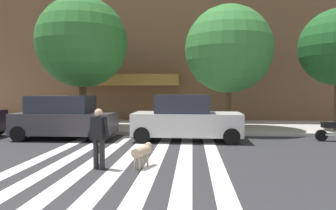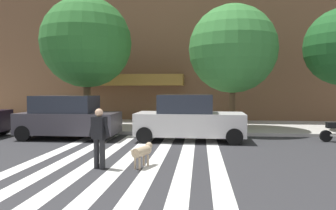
{
  "view_description": "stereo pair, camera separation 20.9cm",
  "coord_description": "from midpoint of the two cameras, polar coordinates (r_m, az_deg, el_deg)",
  "views": [
    {
      "loc": [
        3.37,
        -3.17,
        2.16
      ],
      "look_at": [
        2.73,
        5.32,
        1.74
      ],
      "focal_mm": 34.32,
      "sensor_mm": 36.0,
      "label": 1
    },
    {
      "loc": [
        3.58,
        -3.15,
        2.16
      ],
      "look_at": [
        2.73,
        5.32,
        1.74
      ],
      "focal_mm": 34.32,
      "sensor_mm": 36.0,
      "label": 2
    }
  ],
  "objects": [
    {
      "name": "ground_plane",
      "position": [
        9.93,
        -16.51,
        -9.86
      ],
      "size": [
        160.0,
        160.0,
        0.0
      ],
      "primitive_type": "plane",
      "color": "#2B2B2D"
    },
    {
      "name": "sidewalk_far",
      "position": [
        18.39,
        -6.59,
        -3.71
      ],
      "size": [
        80.0,
        6.0,
        0.15
      ],
      "primitive_type": "cube",
      "color": "#AEAAA2",
      "rests_on": "ground_plane"
    },
    {
      "name": "crosswalk_stripes",
      "position": [
        9.54,
        -8.76,
        -10.27
      ],
      "size": [
        5.85,
        11.18,
        0.01
      ],
      "color": "silver",
      "rests_on": "ground_plane"
    },
    {
      "name": "parked_car_behind_first",
      "position": [
        14.59,
        -18.33,
        -2.18
      ],
      "size": [
        4.23,
        1.94,
        1.88
      ],
      "color": "#3A373E",
      "rests_on": "ground_plane"
    },
    {
      "name": "parked_car_third_in_line",
      "position": [
        13.47,
        2.76,
        -2.5
      ],
      "size": [
        4.51,
        2.07,
        1.93
      ],
      "color": "beige",
      "rests_on": "ground_plane"
    },
    {
      "name": "parked_scooter",
      "position": [
        14.96,
        27.31,
        -3.95
      ],
      "size": [
        1.63,
        0.5,
        1.11
      ],
      "color": "black",
      "rests_on": "ground_plane"
    },
    {
      "name": "street_tree_nearest",
      "position": [
        17.28,
        -15.36,
        10.65
      ],
      "size": [
        4.62,
        4.62,
        6.72
      ],
      "color": "#4C3823",
      "rests_on": "sidewalk_far"
    },
    {
      "name": "street_tree_middle",
      "position": [
        16.72,
        10.37,
        9.7
      ],
      "size": [
        4.43,
        4.43,
        6.25
      ],
      "color": "#4C3823",
      "rests_on": "sidewalk_far"
    },
    {
      "name": "pedestrian_dog_walker",
      "position": [
        8.87,
        -12.85,
        -5.24
      ],
      "size": [
        0.69,
        0.36,
        1.64
      ],
      "color": "black",
      "rests_on": "ground_plane"
    },
    {
      "name": "dog_on_leash",
      "position": [
        8.98,
        -5.25,
        -8.21
      ],
      "size": [
        0.51,
        1.01,
        0.65
      ],
      "color": "tan",
      "rests_on": "ground_plane"
    }
  ]
}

